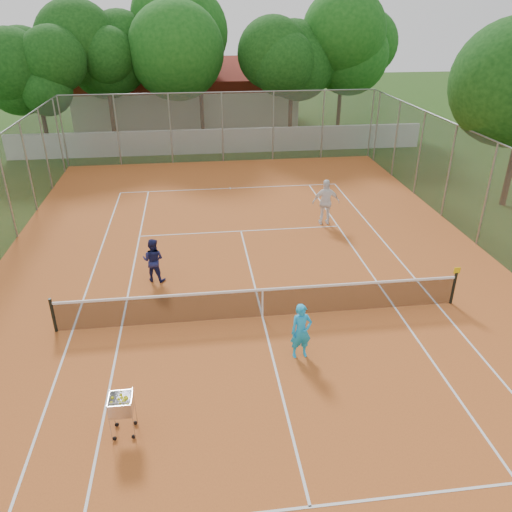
{
  "coord_description": "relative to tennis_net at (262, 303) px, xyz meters",
  "views": [
    {
      "loc": [
        -1.78,
        -12.39,
        8.29
      ],
      "look_at": [
        0.0,
        1.5,
        1.3
      ],
      "focal_mm": 35.0,
      "sensor_mm": 36.0,
      "label": 1
    }
  ],
  "objects": [
    {
      "name": "ground",
      "position": [
        0.0,
        0.0,
        -0.51
      ],
      "size": [
        120.0,
        120.0,
        0.0
      ],
      "primitive_type": "plane",
      "color": "#1C380F",
      "rests_on": "ground"
    },
    {
      "name": "court_pad",
      "position": [
        0.0,
        0.0,
        -0.5
      ],
      "size": [
        18.0,
        34.0,
        0.02
      ],
      "primitive_type": "cube",
      "color": "#BD5D24",
      "rests_on": "ground"
    },
    {
      "name": "court_lines",
      "position": [
        0.0,
        0.0,
        -0.49
      ],
      "size": [
        10.98,
        23.78,
        0.01
      ],
      "primitive_type": "cube",
      "color": "white",
      "rests_on": "court_pad"
    },
    {
      "name": "tennis_net",
      "position": [
        0.0,
        0.0,
        0.0
      ],
      "size": [
        11.88,
        0.1,
        0.98
      ],
      "primitive_type": "cube",
      "color": "black",
      "rests_on": "court_pad"
    },
    {
      "name": "perimeter_fence",
      "position": [
        0.0,
        0.0,
        1.49
      ],
      "size": [
        18.0,
        34.0,
        4.0
      ],
      "primitive_type": "cube",
      "color": "slate",
      "rests_on": "ground"
    },
    {
      "name": "boundary_wall",
      "position": [
        0.0,
        19.0,
        0.24
      ],
      "size": [
        26.0,
        0.3,
        1.5
      ],
      "primitive_type": "cube",
      "color": "silver",
      "rests_on": "ground"
    },
    {
      "name": "clubhouse",
      "position": [
        -2.0,
        29.0,
        1.69
      ],
      "size": [
        16.4,
        9.0,
        4.4
      ],
      "primitive_type": "cube",
      "color": "beige",
      "rests_on": "ground"
    },
    {
      "name": "tropical_trees",
      "position": [
        0.0,
        22.0,
        4.49
      ],
      "size": [
        29.0,
        19.0,
        10.0
      ],
      "primitive_type": "cube",
      "color": "#0D370D",
      "rests_on": "ground"
    },
    {
      "name": "player_near",
      "position": [
        0.73,
        -1.97,
        0.29
      ],
      "size": [
        0.6,
        0.43,
        1.55
      ],
      "primitive_type": "imported",
      "rotation": [
        0.0,
        0.0,
        0.1
      ],
      "color": "#1CA9F1",
      "rests_on": "court_pad"
    },
    {
      "name": "player_far_left",
      "position": [
        -3.3,
        2.68,
        0.27
      ],
      "size": [
        0.87,
        0.77,
        1.51
      ],
      "primitive_type": "imported",
      "rotation": [
        0.0,
        0.0,
        2.83
      ],
      "color": "navy",
      "rests_on": "court_pad"
    },
    {
      "name": "player_far_right",
      "position": [
        3.62,
        6.74,
        0.48
      ],
      "size": [
        1.17,
        0.55,
        1.95
      ],
      "primitive_type": "imported",
      "rotation": [
        0.0,
        0.0,
        3.07
      ],
      "color": "white",
      "rests_on": "court_pad"
    },
    {
      "name": "ball_hopper",
      "position": [
        -3.58,
        -4.12,
        0.05
      ],
      "size": [
        0.65,
        0.65,
        1.08
      ],
      "primitive_type": "cube",
      "rotation": [
        0.0,
        0.0,
        -0.32
      ],
      "color": "silver",
      "rests_on": "court_pad"
    }
  ]
}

